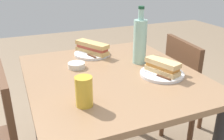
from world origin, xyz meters
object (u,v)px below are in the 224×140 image
(olive_bowl, at_px, (77,65))
(baguette_sandwich_near, at_px, (162,66))
(chair_near, at_px, (191,91))
(knife_far, at_px, (88,55))
(plate_near, at_px, (162,74))
(baguette_sandwich_far, at_px, (93,47))
(plate_far, at_px, (93,54))
(water_bottle, at_px, (140,41))
(knife_near, at_px, (157,75))
(dining_table, at_px, (112,95))
(beer_glass, at_px, (84,91))

(olive_bowl, bearing_deg, baguette_sandwich_near, -125.27)
(chair_near, xyz_separation_m, knife_far, (0.20, 0.67, 0.29))
(plate_near, bearing_deg, chair_near, -62.67)
(knife_far, bearing_deg, baguette_sandwich_far, -50.33)
(plate_far, bearing_deg, water_bottle, -139.20)
(water_bottle, bearing_deg, knife_near, 174.35)
(baguette_sandwich_near, distance_m, knife_near, 0.06)
(dining_table, bearing_deg, baguette_sandwich_near, -117.47)
(chair_near, relative_size, water_bottle, 2.60)
(chair_near, xyz_separation_m, beer_glass, (-0.34, 0.86, 0.33))
(baguette_sandwich_near, relative_size, beer_glass, 1.57)
(baguette_sandwich_far, distance_m, knife_far, 0.06)
(knife_far, xyz_separation_m, olive_bowl, (-0.14, 0.11, -0.00))
(chair_near, relative_size, plate_far, 3.73)
(water_bottle, bearing_deg, beer_glass, 128.04)
(knife_near, bearing_deg, plate_far, 21.08)
(beer_glass, bearing_deg, knife_near, -75.42)
(chair_near, height_order, olive_bowl, chair_near)
(plate_near, bearing_deg, knife_far, 33.17)
(chair_near, relative_size, baguette_sandwich_near, 4.32)
(plate_near, relative_size, beer_glass, 1.82)
(dining_table, bearing_deg, knife_far, 7.45)
(beer_glass, bearing_deg, plate_near, -73.63)
(baguette_sandwich_near, distance_m, olive_bowl, 0.47)
(chair_near, distance_m, knife_far, 0.76)
(beer_glass, bearing_deg, water_bottle, -51.96)
(plate_far, bearing_deg, knife_far, 129.67)
(chair_near, height_order, beer_glass, beer_glass)
(plate_far, height_order, olive_bowl, olive_bowl)
(dining_table, xyz_separation_m, plate_near, (-0.12, -0.23, 0.13))
(dining_table, distance_m, baguette_sandwich_near, 0.31)
(plate_near, distance_m, olive_bowl, 0.47)
(chair_near, distance_m, baguette_sandwich_near, 0.55)
(plate_near, bearing_deg, water_bottle, 5.87)
(baguette_sandwich_near, xyz_separation_m, water_bottle, (0.21, 0.02, 0.08))
(water_bottle, bearing_deg, baguette_sandwich_near, -174.13)
(baguette_sandwich_near, xyz_separation_m, baguette_sandwich_far, (0.45, 0.23, 0.00))
(dining_table, distance_m, olive_bowl, 0.26)
(dining_table, relative_size, plate_near, 4.24)
(baguette_sandwich_near, xyz_separation_m, knife_far, (0.41, 0.27, -0.03))
(plate_near, distance_m, baguette_sandwich_near, 0.04)
(olive_bowl, bearing_deg, dining_table, -134.82)
(chair_near, height_order, knife_near, chair_near)
(dining_table, height_order, olive_bowl, olive_bowl)
(water_bottle, height_order, beer_glass, water_bottle)
(knife_far, height_order, beer_glass, beer_glass)
(dining_table, bearing_deg, beer_glass, 138.09)
(dining_table, height_order, knife_far, knife_far)
(plate_far, distance_m, olive_bowl, 0.23)
(baguette_sandwich_near, height_order, knife_far, baguette_sandwich_near)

